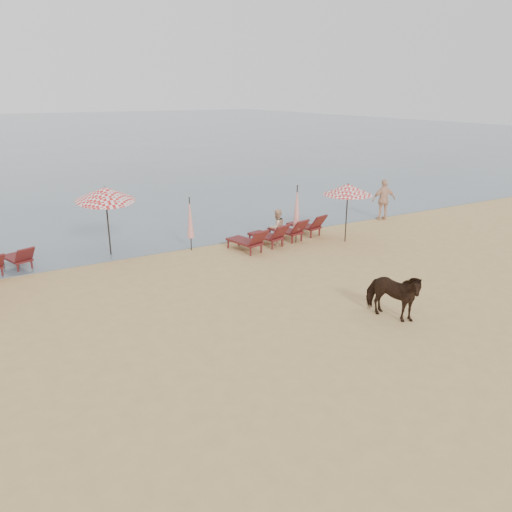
{
  "coord_description": "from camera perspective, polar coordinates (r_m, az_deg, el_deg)",
  "views": [
    {
      "loc": [
        -7.36,
        -7.82,
        6.0
      ],
      "look_at": [
        0.0,
        5.0,
        1.1
      ],
      "focal_mm": 35.0,
      "sensor_mm": 36.0,
      "label": 1
    }
  ],
  "objects": [
    {
      "name": "umbrella_open_right",
      "position": [
        20.76,
        10.46,
        7.5
      ],
      "size": [
        2.01,
        2.01,
        2.45
      ],
      "rotation": [
        0.0,
        0.0,
        0.02
      ],
      "color": "black",
      "rests_on": "ground"
    },
    {
      "name": "beachgoer_right_a",
      "position": [
        20.26,
        2.42,
        3.29
      ],
      "size": [
        0.77,
        0.62,
        1.49
      ],
      "primitive_type": "imported",
      "rotation": [
        0.0,
        0.0,
        3.23
      ],
      "color": "#DBAC88",
      "rests_on": "ground"
    },
    {
      "name": "umbrella_open_left_b",
      "position": [
        19.39,
        -16.86,
        6.82
      ],
      "size": [
        2.16,
        2.21,
        2.76
      ],
      "rotation": [
        0.0,
        0.0,
        -0.03
      ],
      "color": "black",
      "rests_on": "ground"
    },
    {
      "name": "sea",
      "position": [
        88.34,
        -25.67,
        12.71
      ],
      "size": [
        160.0,
        140.0,
        0.06
      ],
      "primitive_type": "cube",
      "color": "#51606B",
      "rests_on": "ground"
    },
    {
      "name": "ground",
      "position": [
        12.3,
        11.9,
        -11.29
      ],
      "size": [
        120.0,
        120.0,
        0.0
      ],
      "primitive_type": "plane",
      "color": "tan",
      "rests_on": "ground"
    },
    {
      "name": "cow",
      "position": [
        14.16,
        15.31,
        -4.3
      ],
      "size": [
        1.34,
        1.85,
        1.42
      ],
      "primitive_type": "imported",
      "rotation": [
        0.0,
        0.0,
        0.38
      ],
      "color": "black",
      "rests_on": "ground"
    },
    {
      "name": "umbrella_closed_right",
      "position": [
        20.47,
        4.69,
        5.53
      ],
      "size": [
        0.29,
        0.29,
        2.41
      ],
      "rotation": [
        0.0,
        0.0,
        -0.18
      ],
      "color": "black",
      "rests_on": "ground"
    },
    {
      "name": "lounger_cluster_left",
      "position": [
        19.35,
        -26.83,
        -0.5
      ],
      "size": [
        2.07,
        2.03,
        0.59
      ],
      "rotation": [
        0.0,
        0.0,
        0.34
      ],
      "color": "#5D1C16",
      "rests_on": "ground"
    },
    {
      "name": "umbrella_closed_left",
      "position": [
        19.59,
        -7.54,
        4.34
      ],
      "size": [
        0.26,
        0.26,
        2.14
      ],
      "rotation": [
        0.0,
        0.0,
        -0.13
      ],
      "color": "black",
      "rests_on": "ground"
    },
    {
      "name": "lounger_cluster_right",
      "position": [
        20.62,
        2.76,
        2.74
      ],
      "size": [
        4.51,
        2.72,
        0.67
      ],
      "rotation": [
        0.0,
        0.0,
        0.24
      ],
      "color": "#5D1C16",
      "rests_on": "ground"
    },
    {
      "name": "beachgoer_right_b",
      "position": [
        25.08,
        14.39,
        6.24
      ],
      "size": [
        1.25,
        0.85,
        1.98
      ],
      "primitive_type": "imported",
      "rotation": [
        0.0,
        0.0,
        2.8
      ],
      "color": "#E2AD8D",
      "rests_on": "ground"
    }
  ]
}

